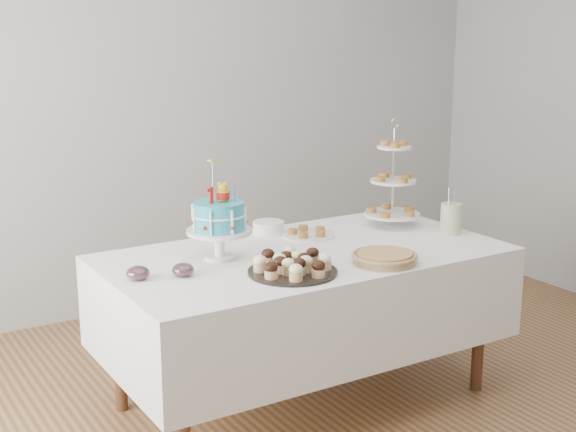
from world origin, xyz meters
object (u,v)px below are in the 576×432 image
table (304,297)px  pie (384,257)px  pastry_plate (308,233)px  jam_bowl_b (138,273)px  birthday_cake (219,233)px  tiered_stand (393,182)px  plate_stack (268,227)px  jam_bowl_a (183,270)px  cupcake_tray (293,264)px  utensil_pitcher (451,217)px

table → pie: 0.48m
table → pastry_plate: size_ratio=7.15×
pastry_plate → jam_bowl_b: 1.03m
birthday_cake → pie: 0.77m
tiered_stand → plate_stack: bearing=162.5°
pastry_plate → jam_bowl_a: jam_bowl_a is taller
cupcake_tray → pastry_plate: 0.63m
jam_bowl_b → table: bearing=-0.9°
tiered_stand → jam_bowl_a: tiered_stand is taller
tiered_stand → utensil_pitcher: (0.16, -0.29, -0.16)m
birthday_cake → plate_stack: (0.43, 0.29, -0.10)m
cupcake_tray → pastry_plate: size_ratio=1.48×
jam_bowl_b → utensil_pitcher: (1.68, -0.12, 0.06)m
tiered_stand → jam_bowl_b: bearing=-173.6°
pie → jam_bowl_a: (-0.87, 0.30, 0.00)m
jam_bowl_a → utensil_pitcher: size_ratio=0.41×
tiered_stand → plate_stack: (-0.66, 0.21, -0.21)m
jam_bowl_a → cupcake_tray: bearing=-26.9°
birthday_cake → jam_bowl_b: (-0.44, -0.09, -0.10)m
jam_bowl_a → table: bearing=3.7°
pie → pastry_plate: (-0.04, 0.58, -0.01)m
plate_stack → table: bearing=-94.0°
utensil_pitcher → birthday_cake: bearing=150.7°
table → tiered_stand: 0.85m
birthday_cake → cupcake_tray: size_ratio=1.17×
pie → table: bearing=121.9°
birthday_cake → jam_bowl_b: birthday_cake is taller
table → tiered_stand: size_ratio=3.28×
jam_bowl_b → pie: bearing=-18.8°
birthday_cake → cupcake_tray: 0.41m
pie → jam_bowl_a: 0.92m
table → plate_stack: (0.03, 0.39, 0.26)m
table → birthday_cake: size_ratio=4.11×
cupcake_tray → pie: size_ratio=1.30×
tiered_stand → jam_bowl_a: size_ratio=5.90×
table → plate_stack: size_ratio=11.65×
utensil_pitcher → tiered_stand: bearing=99.0°
pastry_plate → jam_bowl_a: bearing=-161.6°
table → pie: bearing=-58.1°
plate_stack → pastry_plate: (0.14, -0.16, -0.01)m
tiered_stand → utensil_pitcher: 0.37m
birthday_cake → pie: birthday_cake is taller
pastry_plate → birthday_cake: bearing=-167.6°
jam_bowl_a → utensil_pitcher: (1.49, -0.06, 0.06)m
pastry_plate → table: bearing=-126.3°
pie → birthday_cake: bearing=143.8°
pie → jam_bowl_b: jam_bowl_b is taller
pastry_plate → jam_bowl_a: (-0.82, -0.27, 0.01)m
jam_bowl_a → birthday_cake: bearing=30.3°
table → utensil_pitcher: size_ratio=7.88×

